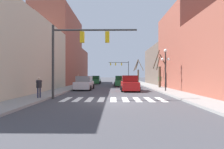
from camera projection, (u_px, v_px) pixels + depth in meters
The scene contains 20 objects.
ground_plane at pixel (113, 101), 12.55m from camera, with size 240.00×240.00×0.00m, color #424247.
sidewalk_left at pixel (30, 100), 12.63m from camera, with size 2.29×90.00×0.15m.
sidewalk_right at pixel (198, 100), 12.48m from camera, with size 2.29×90.00×0.15m.
building_row_left at pixel (51, 55), 28.31m from camera, with size 6.00×41.27×13.10m.
building_row_right at pixel (189, 58), 23.48m from camera, with size 6.00×33.83×10.37m.
crosswalk_stripes at pixel (113, 99), 13.24m from camera, with size 7.65×2.60×0.01m.
traffic_signal_near at pixel (78, 45), 13.45m from camera, with size 6.56×0.28×5.73m.
traffic_signal_far at pixel (121, 66), 55.93m from camera, with size 6.48×0.28×6.28m.
street_lamp_right_corner at pixel (166, 61), 18.78m from camera, with size 0.95×0.36×4.52m.
car_at_intersection at pixel (96, 80), 36.34m from camera, with size 2.01×4.39×1.69m.
car_driving_toward_lane at pixel (120, 81), 29.61m from camera, with size 2.06×4.89×1.72m.
car_parked_left_far at pixel (129, 84), 20.41m from camera, with size 2.10×4.50×1.80m.
car_parked_left_mid at pixel (84, 83), 22.12m from camera, with size 2.15×4.57×1.73m.
car_parked_right_far at pixel (128, 79), 45.17m from camera, with size 2.14×4.40×1.73m.
car_parked_right_near at pixel (122, 80), 37.89m from camera, with size 1.97×4.85×1.53m.
pedestrian_on_right_sidewalk at pixel (160, 80), 24.52m from camera, with size 0.44×0.71×1.76m.
pedestrian_near_right_corner at pixel (39, 85), 13.08m from camera, with size 0.28×0.67×1.56m.
pedestrian_on_left_sidewalk at pixel (78, 79), 30.13m from camera, with size 0.74×0.37×1.78m.
street_tree_right_near at pixel (160, 73), 24.13m from camera, with size 1.63×1.92×5.18m.
street_tree_left_mid at pixel (138, 72), 42.04m from camera, with size 2.27×1.48×5.52m.
Camera 1 is at (0.06, -12.56, 1.86)m, focal length 28.00 mm.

